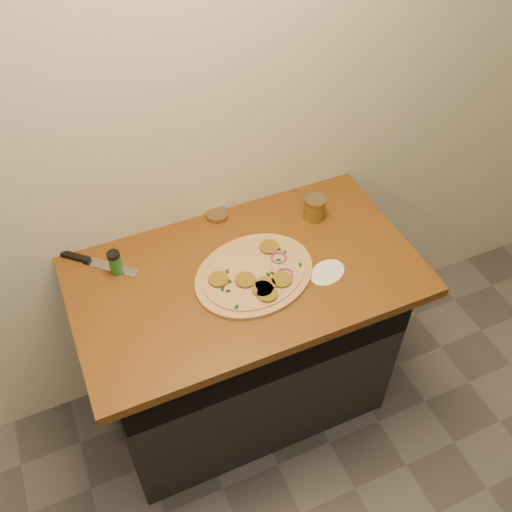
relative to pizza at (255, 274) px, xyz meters
name	(u,v)px	position (x,y,z in m)	size (l,w,h in m)	color
cabinet	(244,343)	(-0.02, 0.07, -0.48)	(1.10, 0.60, 0.86)	black
countertop	(245,275)	(-0.02, 0.04, -0.03)	(1.20, 0.70, 0.04)	#613612
pizza	(255,274)	(0.00, 0.00, 0.00)	(0.53, 0.53, 0.03)	tan
chefs_knife	(92,262)	(-0.50, 0.29, -0.01)	(0.24, 0.22, 0.02)	#B7BAC1
mason_jar_lid	(217,215)	(-0.01, 0.34, 0.00)	(0.09, 0.09, 0.02)	#987B58
salsa_jar	(314,208)	(0.32, 0.19, 0.04)	(0.08, 0.08, 0.09)	#A32A10
spice_shaker	(115,262)	(-0.43, 0.21, 0.03)	(0.05, 0.05, 0.09)	#1E6123
flour_spill	(327,272)	(0.24, -0.08, -0.01)	(0.14, 0.14, 0.00)	silver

